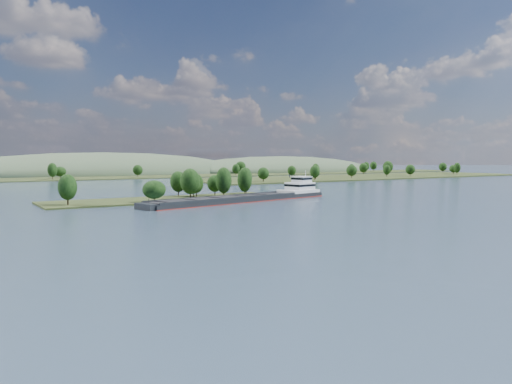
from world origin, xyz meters
TOP-DOWN VIEW (x-y plane):
  - ground at (0.00, 120.00)m, footprint 1800.00×1800.00m
  - tree_island at (5.40, 178.31)m, footprint 100.00×32.50m
  - right_bank at (231.62, 299.65)m, footprint 320.00×90.00m
  - back_shoreline at (7.45, 399.80)m, footprint 900.00×60.00m
  - hill_east at (260.00, 470.00)m, footprint 260.00×140.00m
  - hill_west at (60.00, 500.00)m, footprint 320.00×160.00m
  - cargo_barge at (29.32, 159.70)m, footprint 92.00×30.68m

SIDE VIEW (x-z plane):
  - ground at x=0.00m, z-range 0.00..0.00m
  - hill_east at x=260.00m, z-range -18.00..18.00m
  - hill_west at x=60.00m, z-range -22.00..22.00m
  - back_shoreline at x=7.45m, z-range -7.01..8.34m
  - right_bank at x=231.62m, z-range -6.34..8.14m
  - cargo_barge at x=29.32m, z-range -4.64..7.78m
  - tree_island at x=5.40m, z-range -3.22..11.10m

